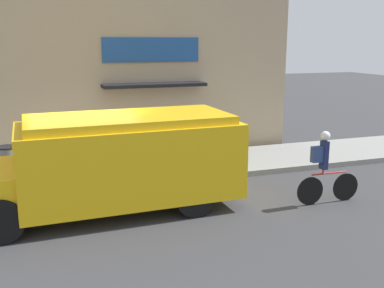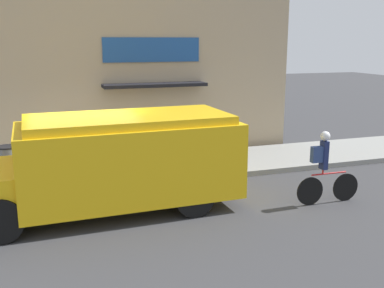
% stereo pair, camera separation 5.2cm
% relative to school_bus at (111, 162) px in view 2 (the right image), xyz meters
% --- Properties ---
extents(ground_plane, '(70.00, 70.00, 0.00)m').
position_rel_school_bus_xyz_m(ground_plane, '(-0.41, 1.34, -1.11)').
color(ground_plane, '#38383A').
extents(sidewalk, '(28.00, 2.71, 0.15)m').
position_rel_school_bus_xyz_m(sidewalk, '(-0.41, 2.70, -1.04)').
color(sidewalk, gray).
rests_on(sidewalk, ground_plane).
extents(storefront, '(14.28, 0.87, 5.64)m').
position_rel_school_bus_xyz_m(storefront, '(-0.36, 4.41, 1.71)').
color(storefront, tan).
rests_on(storefront, ground_plane).
extents(school_bus, '(6.24, 2.66, 2.11)m').
position_rel_school_bus_xyz_m(school_bus, '(0.00, 0.00, 0.00)').
color(school_bus, yellow).
rests_on(school_bus, ground_plane).
extents(cyclist, '(1.61, 0.22, 1.70)m').
position_rel_school_bus_xyz_m(cyclist, '(4.68, -1.08, -0.28)').
color(cyclist, black).
rests_on(cyclist, ground_plane).
extents(trash_bin, '(0.54, 0.54, 0.90)m').
position_rel_school_bus_xyz_m(trash_bin, '(-2.24, 2.61, -0.51)').
color(trash_bin, slate).
rests_on(trash_bin, sidewalk).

